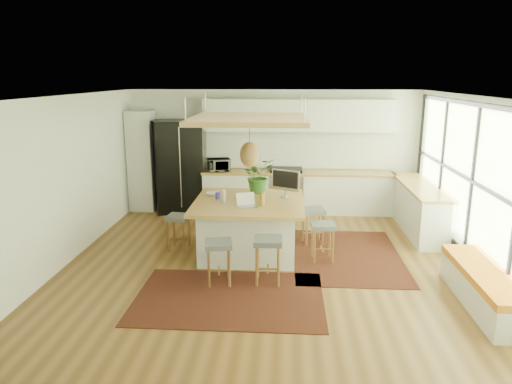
# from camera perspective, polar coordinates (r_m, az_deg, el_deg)

# --- Properties ---
(floor) EXTENTS (7.00, 7.00, 0.00)m
(floor) POSITION_cam_1_polar(r_m,az_deg,el_deg) (7.82, 1.23, -8.76)
(floor) COLOR brown
(floor) RESTS_ON ground
(ceiling) EXTENTS (7.00, 7.00, 0.00)m
(ceiling) POSITION_cam_1_polar(r_m,az_deg,el_deg) (7.23, 1.35, 11.42)
(ceiling) COLOR white
(ceiling) RESTS_ON ground
(wall_back) EXTENTS (6.50, 0.00, 6.50)m
(wall_back) POSITION_cam_1_polar(r_m,az_deg,el_deg) (10.84, 2.11, 5.05)
(wall_back) COLOR silver
(wall_back) RESTS_ON ground
(wall_front) EXTENTS (6.50, 0.00, 6.50)m
(wall_front) POSITION_cam_1_polar(r_m,az_deg,el_deg) (4.08, -0.92, -10.08)
(wall_front) COLOR silver
(wall_front) RESTS_ON ground
(wall_left) EXTENTS (0.00, 7.00, 7.00)m
(wall_left) POSITION_cam_1_polar(r_m,az_deg,el_deg) (8.21, -22.00, 1.20)
(wall_left) COLOR silver
(wall_left) RESTS_ON ground
(wall_right) EXTENTS (0.00, 7.00, 7.00)m
(wall_right) POSITION_cam_1_polar(r_m,az_deg,el_deg) (7.96, 25.35, 0.50)
(wall_right) COLOR silver
(wall_right) RESTS_ON ground
(window_wall) EXTENTS (0.10, 6.20, 2.60)m
(window_wall) POSITION_cam_1_polar(r_m,az_deg,el_deg) (7.94, 25.19, 0.85)
(window_wall) COLOR black
(window_wall) RESTS_ON wall_right
(pantry) EXTENTS (0.55, 0.60, 2.25)m
(pantry) POSITION_cam_1_polar(r_m,az_deg,el_deg) (11.05, -13.46, 3.66)
(pantry) COLOR silver
(pantry) RESTS_ON floor
(back_counter_base) EXTENTS (4.20, 0.60, 0.88)m
(back_counter_base) POSITION_cam_1_polar(r_m,az_deg,el_deg) (10.71, 4.96, -0.08)
(back_counter_base) COLOR silver
(back_counter_base) RESTS_ON floor
(back_counter_top) EXTENTS (4.24, 0.64, 0.05)m
(back_counter_top) POSITION_cam_1_polar(r_m,az_deg,el_deg) (10.61, 5.01, 2.34)
(back_counter_top) COLOR olive
(back_counter_top) RESTS_ON back_counter_base
(backsplash) EXTENTS (4.20, 0.02, 0.80)m
(backsplash) POSITION_cam_1_polar(r_m,az_deg,el_deg) (10.82, 5.03, 4.99)
(backsplash) COLOR white
(backsplash) RESTS_ON wall_back
(upper_cabinets) EXTENTS (4.20, 0.34, 0.70)m
(upper_cabinets) POSITION_cam_1_polar(r_m,az_deg,el_deg) (10.57, 5.14, 9.14)
(upper_cabinets) COLOR silver
(upper_cabinets) RESTS_ON wall_back
(range) EXTENTS (0.76, 0.62, 1.00)m
(range) POSITION_cam_1_polar(r_m,az_deg,el_deg) (10.69, 3.63, 0.26)
(range) COLOR #A5A5AA
(range) RESTS_ON floor
(right_counter_base) EXTENTS (0.60, 2.50, 0.88)m
(right_counter_base) POSITION_cam_1_polar(r_m,az_deg,el_deg) (9.92, 18.98, -1.92)
(right_counter_base) COLOR silver
(right_counter_base) RESTS_ON floor
(right_counter_top) EXTENTS (0.64, 2.54, 0.05)m
(right_counter_top) POSITION_cam_1_polar(r_m,az_deg,el_deg) (9.81, 19.18, 0.66)
(right_counter_top) COLOR olive
(right_counter_top) RESTS_ON right_counter_base
(window_bench) EXTENTS (0.52, 2.00, 0.50)m
(window_bench) POSITION_cam_1_polar(r_m,az_deg,el_deg) (7.12, 25.64, -10.36)
(window_bench) COLOR silver
(window_bench) RESTS_ON floor
(ceiling_panel) EXTENTS (1.86, 1.86, 0.80)m
(ceiling_panel) POSITION_cam_1_polar(r_m,az_deg,el_deg) (7.70, -0.80, 6.72)
(ceiling_panel) COLOR olive
(ceiling_panel) RESTS_ON ceiling
(rug_near) EXTENTS (2.60, 1.80, 0.01)m
(rug_near) POSITION_cam_1_polar(r_m,az_deg,el_deg) (6.76, -3.21, -12.52)
(rug_near) COLOR black
(rug_near) RESTS_ON floor
(rug_right) EXTENTS (1.80, 2.60, 0.01)m
(rug_right) POSITION_cam_1_polar(r_m,az_deg,el_deg) (8.35, 10.85, -7.48)
(rug_right) COLOR black
(rug_right) RESTS_ON floor
(fridge) EXTENTS (1.24, 1.11, 2.05)m
(fridge) POSITION_cam_1_polar(r_m,az_deg,el_deg) (10.86, -9.39, 2.61)
(fridge) COLOR black
(fridge) RESTS_ON floor
(island) EXTENTS (1.85, 1.85, 0.93)m
(island) POSITION_cam_1_polar(r_m,az_deg,el_deg) (8.19, -0.84, -4.22)
(island) COLOR olive
(island) RESTS_ON floor
(stool_near_left) EXTENTS (0.45, 0.45, 0.65)m
(stool_near_left) POSITION_cam_1_polar(r_m,az_deg,el_deg) (7.05, -4.49, -8.27)
(stool_near_left) COLOR #494D51
(stool_near_left) RESTS_ON floor
(stool_near_right) EXTENTS (0.42, 0.42, 0.69)m
(stool_near_right) POSITION_cam_1_polar(r_m,az_deg,el_deg) (7.07, 1.43, -8.18)
(stool_near_right) COLOR #494D51
(stool_near_right) RESTS_ON floor
(stool_right_front) EXTENTS (0.41, 0.41, 0.65)m
(stool_right_front) POSITION_cam_1_polar(r_m,az_deg,el_deg) (7.93, 7.99, -5.80)
(stool_right_front) COLOR #494D51
(stool_right_front) RESTS_ON floor
(stool_right_back) EXTENTS (0.45, 0.45, 0.66)m
(stool_right_back) POSITION_cam_1_polar(r_m,az_deg,el_deg) (8.73, 6.86, -3.94)
(stool_right_back) COLOR #494D51
(stool_right_back) RESTS_ON floor
(stool_left_side) EXTENTS (0.42, 0.42, 0.63)m
(stool_left_side) POSITION_cam_1_polar(r_m,az_deg,el_deg) (8.48, -9.27, -4.55)
(stool_left_side) COLOR #494D51
(stool_left_side) RESTS_ON floor
(laptop) EXTENTS (0.40, 0.41, 0.23)m
(laptop) POSITION_cam_1_polar(r_m,az_deg,el_deg) (7.67, -1.05, -0.92)
(laptop) COLOR #A5A5AA
(laptop) RESTS_ON island
(monitor) EXTENTS (0.57, 0.42, 0.50)m
(monitor) POSITION_cam_1_polar(r_m,az_deg,el_deg) (8.24, 3.57, 1.09)
(monitor) COLOR #A5A5AA
(monitor) RESTS_ON island
(microwave) EXTENTS (0.55, 0.40, 0.34)m
(microwave) POSITION_cam_1_polar(r_m,az_deg,el_deg) (10.63, -4.50, 3.43)
(microwave) COLOR #A5A5AA
(microwave) RESTS_ON back_counter_top
(island_plant) EXTENTS (0.83, 0.84, 0.49)m
(island_plant) POSITION_cam_1_polar(r_m,az_deg,el_deg) (8.59, 0.27, 1.53)
(island_plant) COLOR #1E4C19
(island_plant) RESTS_ON island
(island_bowl) EXTENTS (0.26, 0.26, 0.06)m
(island_bowl) POSITION_cam_1_polar(r_m,az_deg,el_deg) (8.43, -5.23, -0.26)
(island_bowl) COLOR white
(island_bowl) RESTS_ON island
(island_bottle_0) EXTENTS (0.07, 0.07, 0.19)m
(island_bottle_0) POSITION_cam_1_polar(r_m,az_deg,el_deg) (8.19, -4.64, -0.19)
(island_bottle_0) COLOR #3235C8
(island_bottle_0) RESTS_ON island
(island_bottle_1) EXTENTS (0.07, 0.07, 0.19)m
(island_bottle_1) POSITION_cam_1_polar(r_m,az_deg,el_deg) (7.93, -3.83, -0.64)
(island_bottle_1) COLOR silver
(island_bottle_1) RESTS_ON island
(island_bottle_2) EXTENTS (0.07, 0.07, 0.19)m
(island_bottle_2) POSITION_cam_1_polar(r_m,az_deg,el_deg) (7.73, 0.81, -1.00)
(island_bottle_2) COLOR olive
(island_bottle_2) RESTS_ON island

